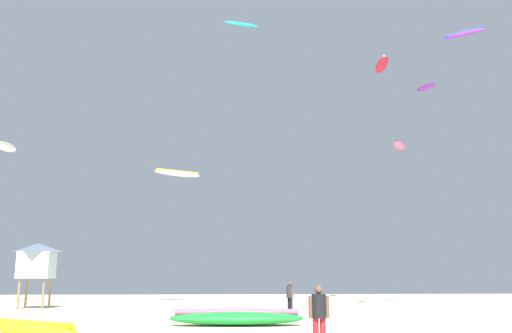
# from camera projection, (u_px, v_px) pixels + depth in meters

# --- Properties ---
(person_foreground) EXTENTS (0.56, 0.38, 1.69)m
(person_foreground) POSITION_uv_depth(u_px,v_px,m) (319.00, 312.00, 14.97)
(person_foreground) COLOR #B21E23
(person_foreground) RESTS_ON ground
(person_midground) EXTENTS (0.39, 0.53, 1.73)m
(person_midground) POSITION_uv_depth(u_px,v_px,m) (290.00, 295.00, 30.42)
(person_midground) COLOR black
(person_midground) RESTS_ON ground
(kite_grounded_near) EXTENTS (5.53, 1.83, 0.65)m
(kite_grounded_near) POSITION_uv_depth(u_px,v_px,m) (237.00, 318.00, 22.62)
(kite_grounded_near) COLOR green
(kite_grounded_near) RESTS_ON ground
(kite_grounded_mid) EXTENTS (4.17, 3.73, 0.54)m
(kite_grounded_mid) POSITION_uv_depth(u_px,v_px,m) (33.00, 329.00, 18.19)
(kite_grounded_mid) COLOR yellow
(kite_grounded_mid) RESTS_ON ground
(lifeguard_tower) EXTENTS (2.30, 2.30, 4.15)m
(lifeguard_tower) POSITION_uv_depth(u_px,v_px,m) (37.00, 260.00, 36.09)
(lifeguard_tower) COLOR #8C704C
(lifeguard_tower) RESTS_ON ground
(kite_aloft_1) EXTENTS (1.45, 3.26, 0.77)m
(kite_aloft_1) POSITION_uv_depth(u_px,v_px,m) (6.00, 147.00, 47.35)
(kite_aloft_1) COLOR white
(kite_aloft_2) EXTENTS (1.65, 2.59, 0.55)m
(kite_aloft_2) POSITION_uv_depth(u_px,v_px,m) (426.00, 87.00, 55.08)
(kite_aloft_2) COLOR purple
(kite_aloft_3) EXTENTS (1.83, 4.03, 0.60)m
(kite_aloft_3) POSITION_uv_depth(u_px,v_px,m) (382.00, 65.00, 50.97)
(kite_aloft_3) COLOR red
(kite_aloft_4) EXTENTS (4.08, 2.86, 0.76)m
(kite_aloft_4) POSITION_uv_depth(u_px,v_px,m) (177.00, 173.00, 45.15)
(kite_aloft_4) COLOR white
(kite_aloft_5) EXTENTS (1.78, 2.45, 0.30)m
(kite_aloft_5) POSITION_uv_depth(u_px,v_px,m) (399.00, 146.00, 38.94)
(kite_aloft_5) COLOR #E5598C
(kite_aloft_7) EXTENTS (2.89, 2.57, 0.67)m
(kite_aloft_7) POSITION_uv_depth(u_px,v_px,m) (465.00, 33.00, 38.94)
(kite_aloft_7) COLOR purple
(kite_aloft_8) EXTENTS (2.57, 1.26, 0.61)m
(kite_aloft_8) POSITION_uv_depth(u_px,v_px,m) (241.00, 24.00, 38.87)
(kite_aloft_8) COLOR #19B29E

